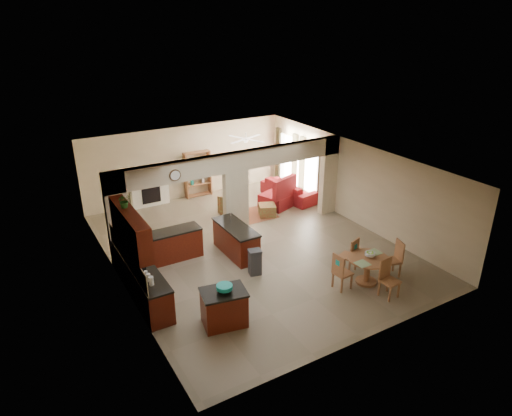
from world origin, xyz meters
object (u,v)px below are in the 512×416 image
dining_table (368,266)px  armchair (233,203)px  sofa (289,190)px  kitchen_island (224,308)px

dining_table → armchair: 5.95m
sofa → armchair: (-2.59, -0.21, 0.04)m
dining_table → sofa: dining_table is taller
armchair → kitchen_island: bearing=24.5°
sofa → armchair: bearing=85.4°
kitchen_island → sofa: kitchen_island is taller
kitchen_island → armchair: 6.36m
kitchen_island → armchair: kitchen_island is taller
dining_table → armchair: size_ratio=1.29×
sofa → armchair: armchair is taller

